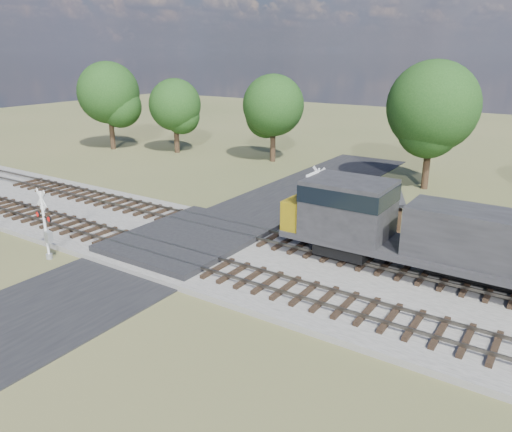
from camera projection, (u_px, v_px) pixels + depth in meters
The scene contains 10 objects.
ground at pixel (185, 247), 29.14m from camera, with size 160.00×160.00×0.00m, color #48512B.
ballast_bed at pixel (347, 283), 24.24m from camera, with size 140.00×10.00×0.30m, color gray.
road at pixel (185, 246), 29.13m from camera, with size 7.00×60.00×0.08m, color black.
crossing_panel at pixel (190, 239), 29.44m from camera, with size 7.00×9.00×0.62m, color #262628.
track_near at pixel (204, 264), 25.79m from camera, with size 140.00×2.60×0.33m.
track_far at pixel (258, 235), 29.74m from camera, with size 140.00×2.60×0.33m.
crossing_signal_near at pixel (46, 231), 26.89m from camera, with size 1.60×0.38×3.98m.
crossing_signal_far at pixel (317, 201), 32.24m from camera, with size 1.59×0.38×3.95m.
equipment_shed at pixel (368, 215), 30.38m from camera, with size 5.18×5.18×2.70m.
treeline at pixel (428, 113), 38.96m from camera, with size 74.87×10.98×11.17m.
Camera 1 is at (18.45, -20.26, 10.91)m, focal length 35.00 mm.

